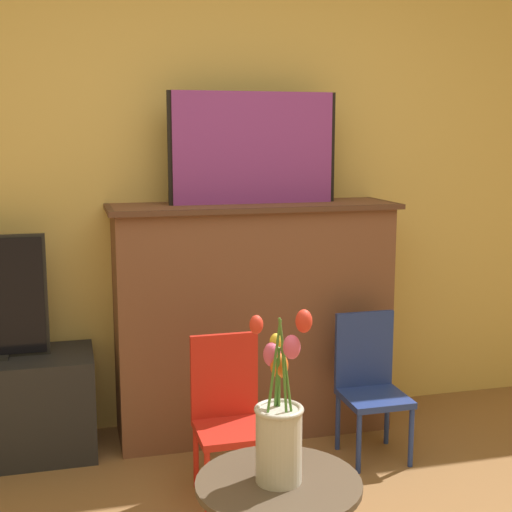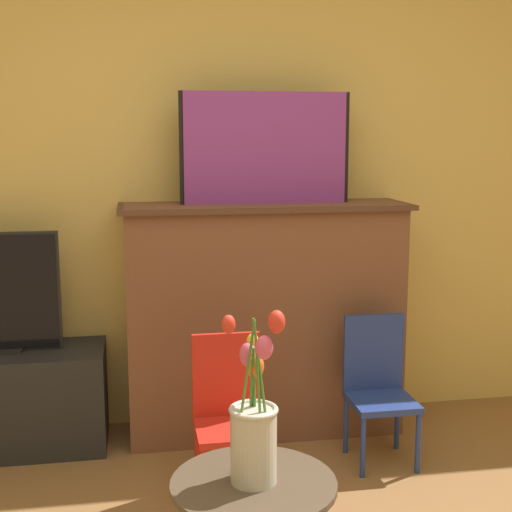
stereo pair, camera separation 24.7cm
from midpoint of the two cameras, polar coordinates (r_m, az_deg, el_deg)
wall_back at (r=3.73m, az=-6.47°, el=6.95°), size 8.00×0.06×2.70m
fireplace_mantel at (r=3.66m, az=-2.20°, el=-4.86°), size 1.44×0.44×1.18m
painting at (r=3.55m, az=-2.20°, el=8.62°), size 0.85×0.03×0.55m
chair_red at (r=3.10m, az=-4.56°, el=-12.20°), size 0.29×0.29×0.68m
chair_blue at (r=3.47m, az=7.05°, el=-9.79°), size 0.29×0.29×0.68m
vase_tulips at (r=2.17m, az=-1.47°, el=-13.50°), size 0.18×0.16×0.54m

